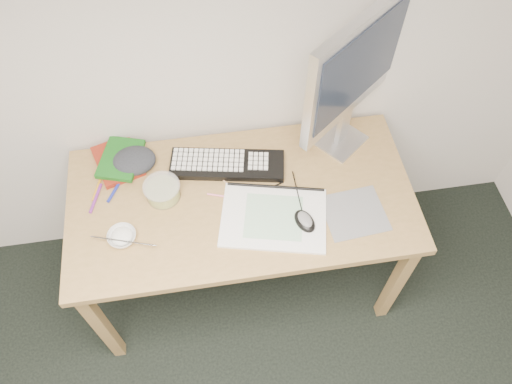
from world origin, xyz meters
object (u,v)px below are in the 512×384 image
keyboard (227,165)px  monitor (355,70)px  desk (242,208)px  sketchpad (274,218)px  rice_bowl (122,237)px

keyboard → monitor: bearing=18.0°
desk → keyboard: (-0.04, 0.16, 0.10)m
sketchpad → monitor: size_ratio=0.63×
sketchpad → rice_bowl: (-0.59, -0.00, 0.01)m
keyboard → monitor: 0.64m
desk → rice_bowl: bearing=-165.9°
sketchpad → keyboard: size_ratio=0.86×
rice_bowl → desk: bearing=14.1°
keyboard → rice_bowl: rice_bowl is taller
sketchpad → rice_bowl: size_ratio=3.71×
monitor → rice_bowl: size_ratio=5.89×
keyboard → monitor: (0.50, 0.07, 0.39)m
monitor → desk: bearing=167.4°
sketchpad → keyboard: (-0.15, 0.28, 0.01)m
desk → monitor: bearing=26.2°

